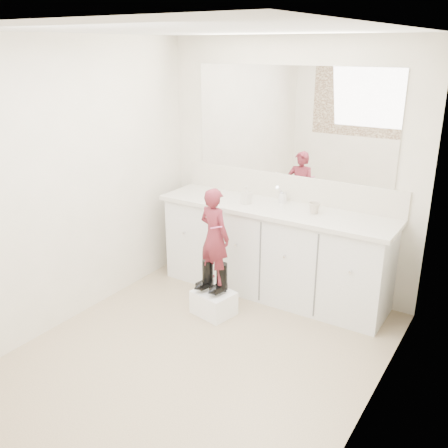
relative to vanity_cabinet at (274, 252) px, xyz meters
The scene contains 19 objects.
floor 1.30m from the vanity_cabinet, 90.00° to the right, with size 3.00×3.00×0.00m, color #857057.
ceiling 2.32m from the vanity_cabinet, 90.00° to the right, with size 3.00×3.00×0.00m, color white.
wall_back 0.82m from the vanity_cabinet, 90.00° to the left, with size 2.60×2.60×0.00m, color beige.
wall_front 2.83m from the vanity_cabinet, 90.00° to the right, with size 2.60×2.60×0.00m, color beige.
wall_left 1.95m from the vanity_cabinet, 136.70° to the right, with size 3.00×3.00×0.00m, color beige.
wall_right 1.95m from the vanity_cabinet, 43.30° to the right, with size 3.00×3.00×0.00m, color beige.
vanity_cabinet is the anchor object (origin of this frame).
countertop 0.45m from the vanity_cabinet, 90.00° to the right, with size 2.28×0.58×0.04m, color beige.
backsplash 0.64m from the vanity_cabinet, 90.00° to the left, with size 2.28×0.03×0.25m, color beige.
mirror 1.24m from the vanity_cabinet, 90.00° to the left, with size 2.00×0.02×1.00m, color white.
dot_panel 2.98m from the vanity_cabinet, 90.00° to the right, with size 2.00×0.01×1.20m, color #472819.
faucet 0.54m from the vanity_cabinet, 90.00° to the left, with size 0.08×0.08×0.10m, color silver.
cup 0.64m from the vanity_cabinet, ahead, with size 0.11×0.11×0.10m, color #BEAF98.
soap_bottle 0.62m from the vanity_cabinet, 166.42° to the right, with size 0.08×0.08×0.17m, color beige.
step_stool 0.78m from the vanity_cabinet, 111.30° to the right, with size 0.34×0.29×0.22m, color white.
boot_left 0.73m from the vanity_cabinet, 117.42° to the right, with size 0.10×0.19×0.29m, color black, non-canonical shape.
boot_right 0.67m from the vanity_cabinet, 105.93° to the right, with size 0.10×0.19×0.29m, color black, non-canonical shape.
toddler 0.76m from the vanity_cabinet, 111.91° to the right, with size 0.31×0.21×0.86m, color #9D303B.
toothbrush 0.87m from the vanity_cabinet, 104.61° to the right, with size 0.01×0.01×0.14m, color #E95AA7.
Camera 1 is at (1.96, -2.78, 2.31)m, focal length 40.00 mm.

